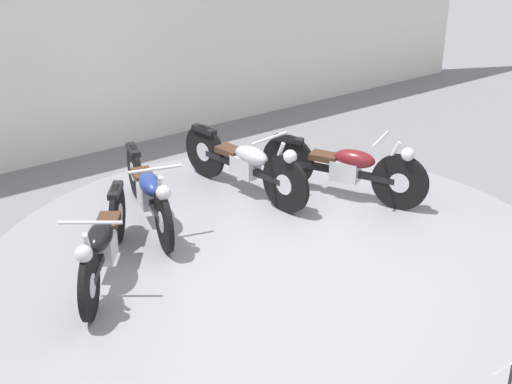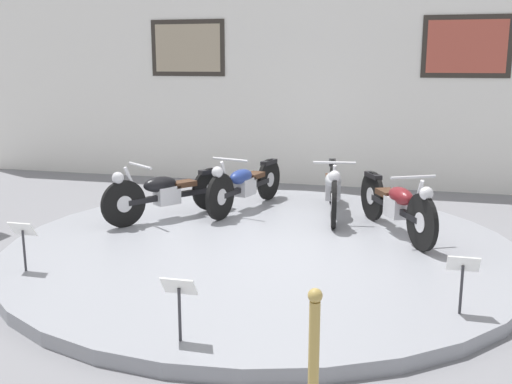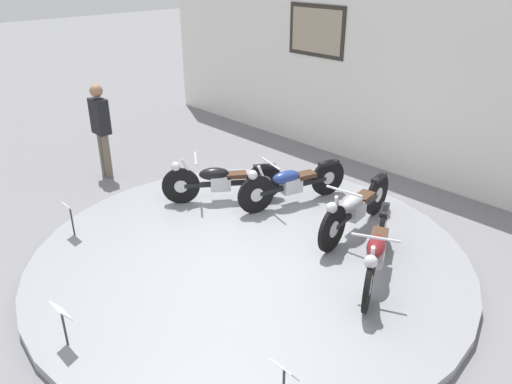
% 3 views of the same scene
% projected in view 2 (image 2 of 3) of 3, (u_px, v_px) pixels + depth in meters
% --- Properties ---
extents(ground_plane, '(60.00, 60.00, 0.00)m').
position_uv_depth(ground_plane, '(262.00, 253.00, 6.96)').
color(ground_plane, slate).
extents(display_platform, '(5.83, 5.83, 0.13)m').
position_uv_depth(display_platform, '(262.00, 248.00, 6.94)').
color(display_platform, gray).
rests_on(display_platform, ground_plane).
extents(back_wall, '(14.00, 0.22, 4.39)m').
position_uv_depth(back_wall, '(320.00, 60.00, 10.40)').
color(back_wall, white).
rests_on(back_wall, ground_plane).
extents(motorcycle_black, '(1.18, 1.62, 0.78)m').
position_uv_depth(motorcycle_black, '(167.00, 192.00, 7.90)').
color(motorcycle_black, black).
rests_on(motorcycle_black, display_platform).
extents(motorcycle_blue, '(0.65, 1.92, 0.79)m').
position_uv_depth(motorcycle_blue, '(245.00, 183.00, 8.39)').
color(motorcycle_blue, black).
rests_on(motorcycle_blue, display_platform).
extents(motorcycle_silver, '(0.54, 1.99, 0.80)m').
position_uv_depth(motorcycle_silver, '(333.00, 187.00, 8.09)').
color(motorcycle_silver, black).
rests_on(motorcycle_silver, display_platform).
extents(motorcycle_maroon, '(0.96, 1.80, 0.80)m').
position_uv_depth(motorcycle_maroon, '(397.00, 203.00, 7.17)').
color(motorcycle_maroon, black).
rests_on(motorcycle_maroon, display_platform).
extents(info_placard_front_left, '(0.26, 0.11, 0.51)m').
position_uv_depth(info_placard_front_left, '(23.00, 236.00, 5.92)').
color(info_placard_front_left, '#333338').
rests_on(info_placard_front_left, display_platform).
extents(info_placard_front_centre, '(0.26, 0.11, 0.51)m').
position_uv_depth(info_placard_front_centre, '(179.00, 295.00, 4.42)').
color(info_placard_front_centre, '#333338').
rests_on(info_placard_front_centre, display_platform).
extents(info_placard_front_right, '(0.26, 0.11, 0.51)m').
position_uv_depth(info_placard_front_right, '(463.00, 272.00, 4.91)').
color(info_placard_front_right, '#333338').
rests_on(info_placard_front_right, display_platform).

